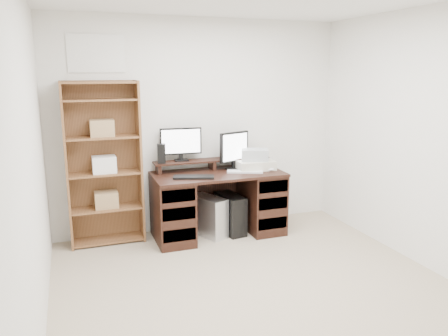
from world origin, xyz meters
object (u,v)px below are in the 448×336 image
monitor_wide (181,142)px  tower_silver (209,216)px  bookshelf (104,162)px  monitor_small (234,149)px  tower_black (231,214)px  desk (218,203)px  printer (255,165)px

monitor_wide → tower_silver: size_ratio=1.04×
monitor_wide → bookshelf: bookshelf is taller
monitor_wide → monitor_small: 0.63m
monitor_wide → tower_black: size_ratio=0.99×
tower_black → bookshelf: bearing=163.4°
monitor_wide → monitor_small: bearing=-8.7°
monitor_wide → monitor_small: size_ratio=1.09×
tower_black → monitor_wide: bearing=147.0°
desk → tower_silver: 0.19m
monitor_wide → bookshelf: bearing=-173.4°
desk → monitor_small: monitor_small is taller
printer → bookshelf: 1.74m
printer → bookshelf: (-1.72, 0.19, 0.11)m
printer → bookshelf: bookshelf is taller
printer → bookshelf: bearing=175.6°
tower_silver → desk: bearing=-22.9°
tower_black → bookshelf: (-1.41, 0.21, 0.69)m
monitor_small → printer: (0.23, -0.08, -0.19)m
desk → bookshelf: bearing=170.3°
monitor_small → tower_silver: size_ratio=0.96×
tower_silver → bookshelf: size_ratio=0.26×
desk → monitor_wide: monitor_wide is taller
tower_black → printer: bearing=-4.4°
desk → tower_silver: desk is taller
tower_black → monitor_small: bearing=42.8°
desk → bookshelf: (-1.25, 0.21, 0.53)m
desk → tower_black: 0.22m
bookshelf → monitor_small: bearing=-4.0°
monitor_small → bookshelf: bearing=156.4°
monitor_wide → tower_silver: bearing=-40.3°
monitor_wide → tower_black: 1.03m
desk → printer: 0.63m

